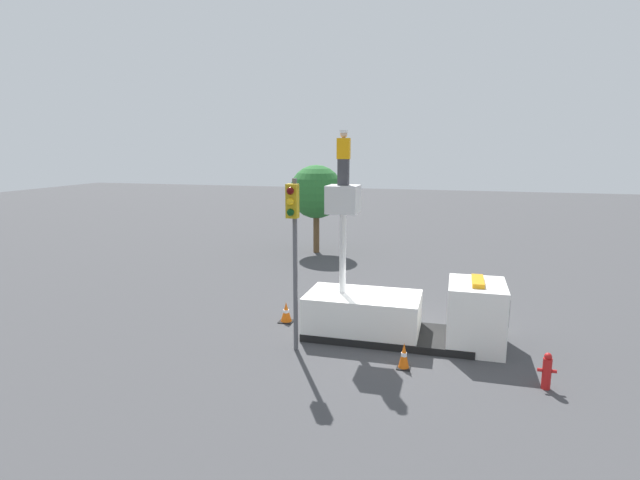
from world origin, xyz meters
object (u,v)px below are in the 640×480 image
(worker, at_px, (344,158))
(traffic_cone_curbside, at_px, (404,356))
(traffic_light_pole, at_px, (293,231))
(traffic_cone_rear, at_px, (286,313))
(tree_left_bg, at_px, (316,192))
(bucket_truck, at_px, (402,312))
(fire_hydrant, at_px, (547,371))

(worker, height_order, traffic_cone_curbside, worker)
(traffic_light_pole, relative_size, traffic_cone_curbside, 7.04)
(traffic_cone_rear, distance_m, tree_left_bg, 12.65)
(worker, bearing_deg, tree_left_bg, 109.56)
(traffic_cone_curbside, relative_size, tree_left_bg, 0.15)
(traffic_cone_rear, xyz_separation_m, tree_left_bg, (-2.25, 12.00, 3.28))
(traffic_cone_curbside, height_order, tree_left_bg, tree_left_bg)
(bucket_truck, distance_m, traffic_light_pole, 4.61)
(worker, bearing_deg, fire_hydrant, -22.19)
(traffic_cone_curbside, bearing_deg, traffic_light_pole, 174.60)
(fire_hydrant, relative_size, tree_left_bg, 0.19)
(bucket_truck, xyz_separation_m, traffic_cone_rear, (-4.20, 0.54, -0.56))
(bucket_truck, distance_m, tree_left_bg, 14.37)
(traffic_cone_curbside, xyz_separation_m, tree_left_bg, (-6.77, 14.76, 3.27))
(traffic_light_pole, xyz_separation_m, traffic_cone_curbside, (3.40, -0.32, -3.42))
(bucket_truck, bearing_deg, fire_hydrant, -31.37)
(bucket_truck, xyz_separation_m, tree_left_bg, (-6.46, 12.55, 2.72))
(traffic_light_pole, height_order, fire_hydrant, traffic_light_pole)
(bucket_truck, height_order, traffic_light_pole, traffic_light_pole)
(tree_left_bg, bearing_deg, traffic_light_pole, -76.84)
(traffic_light_pole, xyz_separation_m, tree_left_bg, (-3.38, 14.44, -0.15))
(traffic_cone_rear, bearing_deg, bucket_truck, -7.36)
(bucket_truck, relative_size, worker, 3.65)
(worker, height_order, traffic_light_pole, worker)
(bucket_truck, xyz_separation_m, worker, (-2.00, 0.00, 5.00))
(traffic_light_pole, height_order, traffic_cone_rear, traffic_light_pole)
(fire_hydrant, bearing_deg, tree_left_bg, 124.98)
(worker, distance_m, traffic_light_pole, 3.05)
(bucket_truck, distance_m, worker, 5.38)
(traffic_cone_rear, relative_size, tree_left_bg, 0.14)
(bucket_truck, relative_size, tree_left_bg, 1.22)
(traffic_cone_rear, xyz_separation_m, traffic_cone_curbside, (4.52, -2.76, 0.01))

